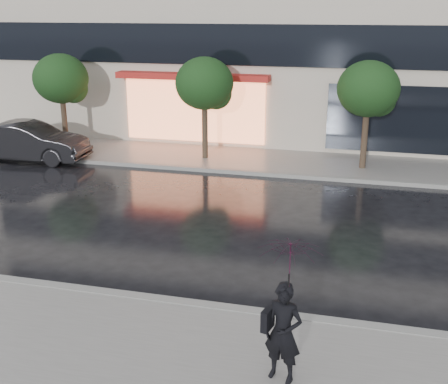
% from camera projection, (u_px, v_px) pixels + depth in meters
% --- Properties ---
extents(ground, '(120.00, 120.00, 0.00)m').
position_uv_depth(ground, '(211.00, 286.00, 12.13)').
color(ground, black).
rests_on(ground, ground).
extents(sidewalk_near, '(60.00, 4.50, 0.12)m').
position_uv_depth(sidewalk_near, '(158.00, 374.00, 9.12)').
color(sidewalk_near, slate).
rests_on(sidewalk_near, ground).
extents(sidewalk_far, '(60.00, 3.50, 0.12)m').
position_uv_depth(sidewalk_far, '(282.00, 162.00, 21.55)').
color(sidewalk_far, slate).
rests_on(sidewalk_far, ground).
extents(curb_near, '(60.00, 0.25, 0.14)m').
position_uv_depth(curb_near, '(198.00, 306.00, 11.19)').
color(curb_near, gray).
rests_on(curb_near, ground).
extents(curb_far, '(60.00, 0.25, 0.14)m').
position_uv_depth(curb_far, '(275.00, 174.00, 19.94)').
color(curb_far, gray).
rests_on(curb_far, ground).
extents(tree_far_west, '(2.20, 2.20, 3.99)m').
position_uv_depth(tree_far_west, '(63.00, 80.00, 22.52)').
color(tree_far_west, '#33261C').
rests_on(tree_far_west, ground).
extents(tree_mid_west, '(2.20, 2.20, 3.99)m').
position_uv_depth(tree_mid_west, '(206.00, 85.00, 21.13)').
color(tree_mid_west, '#33261C').
rests_on(tree_mid_west, ground).
extents(tree_mid_east, '(2.20, 2.20, 3.99)m').
position_uv_depth(tree_mid_east, '(370.00, 91.00, 19.74)').
color(tree_mid_east, '#33261C').
rests_on(tree_mid_east, ground).
extents(parked_car, '(4.67, 1.83, 1.51)m').
position_uv_depth(parked_car, '(29.00, 142.00, 21.76)').
color(parked_car, black).
rests_on(parked_car, ground).
extents(pedestrian_with_umbrella, '(1.17, 1.19, 2.38)m').
position_uv_depth(pedestrian_with_umbrella, '(287.00, 290.00, 8.43)').
color(pedestrian_with_umbrella, black).
rests_on(pedestrian_with_umbrella, sidewalk_near).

